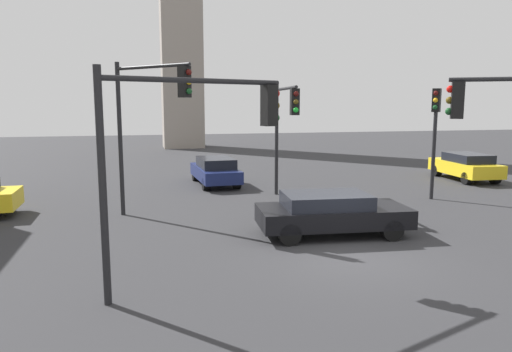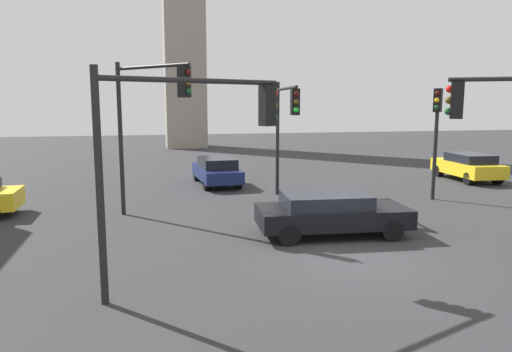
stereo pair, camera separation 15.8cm
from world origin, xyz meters
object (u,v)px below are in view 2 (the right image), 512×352
at_px(traffic_light_0, 286,117).
at_px(car_4, 217,170).
at_px(car_1, 468,166).
at_px(car_0, 330,213).
at_px(traffic_light_3, 149,107).
at_px(traffic_light_2, 437,122).
at_px(traffic_light_4, 193,131).

relative_size(traffic_light_0, car_4, 1.11).
bearing_deg(car_1, car_0, 131.64).
bearing_deg(car_1, traffic_light_3, 112.33).
height_order(traffic_light_0, car_0, traffic_light_0).
height_order(traffic_light_2, car_1, traffic_light_2).
bearing_deg(car_0, car_1, 41.87).
bearing_deg(traffic_light_0, traffic_light_2, 87.10).
bearing_deg(traffic_light_3, traffic_light_2, 55.18).
xyz_separation_m(traffic_light_3, traffic_light_4, (0.88, -6.42, -0.47)).
distance_m(traffic_light_3, car_1, 18.17).
distance_m(traffic_light_0, car_0, 6.07).
height_order(traffic_light_3, traffic_light_4, traffic_light_3).
relative_size(traffic_light_3, car_1, 1.25).
bearing_deg(traffic_light_4, traffic_light_3, 77.04).
distance_m(traffic_light_2, car_1, 7.06).
distance_m(traffic_light_4, car_0, 6.28).
relative_size(traffic_light_0, traffic_light_2, 1.07).
height_order(traffic_light_4, car_0, traffic_light_4).
bearing_deg(traffic_light_0, traffic_light_4, -23.79).
xyz_separation_m(traffic_light_3, car_1, (17.03, 5.47, -3.25)).
height_order(car_0, car_1, car_1).
relative_size(traffic_light_0, traffic_light_4, 1.04).
bearing_deg(traffic_light_2, traffic_light_3, -38.93).
xyz_separation_m(traffic_light_3, car_0, (5.50, -3.25, -3.30)).
xyz_separation_m(traffic_light_0, car_1, (11.45, 3.39, -2.84)).
height_order(traffic_light_0, traffic_light_3, traffic_light_3).
relative_size(traffic_light_2, traffic_light_3, 0.85).
bearing_deg(car_4, traffic_light_3, 151.68).
distance_m(car_0, car_4, 10.60).
xyz_separation_m(traffic_light_4, car_1, (16.15, 11.89, -2.78)).
xyz_separation_m(traffic_light_4, car_4, (2.53, 13.56, -2.82)).
bearing_deg(car_0, traffic_light_4, -140.79).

